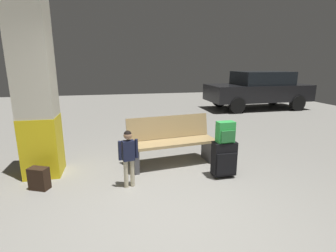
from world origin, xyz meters
name	(u,v)px	position (x,y,z in m)	size (l,w,h in m)	color
ground_plane	(139,135)	(0.00, 4.00, -0.05)	(18.00, 18.00, 0.10)	gray
structural_pillar	(35,87)	(-1.84, 1.78, 1.48)	(0.57, 0.57, 2.98)	yellow
bench	(172,141)	(0.38, 1.75, 0.44)	(1.66, 0.73, 0.89)	tan
suitcase	(224,159)	(1.10, 1.01, 0.32)	(0.38, 0.24, 0.60)	black
backpack_bright	(226,132)	(1.10, 1.01, 0.77)	(0.29, 0.20, 0.34)	green
child	(128,153)	(-0.46, 0.99, 0.55)	(0.30, 0.18, 0.89)	beige
backpack_dark_floor	(39,179)	(-1.78, 1.20, 0.17)	(0.32, 0.28, 0.34)	black
parked_car_side	(259,89)	(5.19, 6.86, 0.81)	(4.12, 1.84, 1.51)	black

